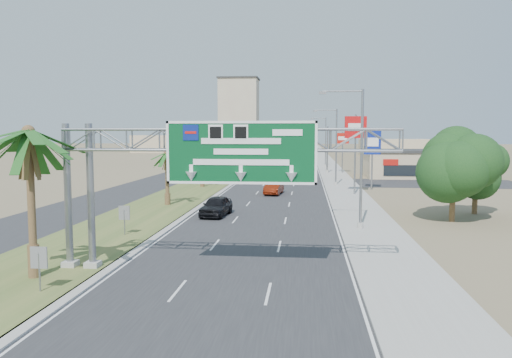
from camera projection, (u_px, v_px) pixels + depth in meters
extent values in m
cube|color=#28282B|center=(291.00, 161.00, 123.78)|extent=(12.00, 300.00, 0.02)
cube|color=#9E9B93|center=(326.00, 161.00, 122.93)|extent=(4.00, 300.00, 0.10)
cube|color=#455E29|center=(252.00, 160.00, 124.77)|extent=(7.00, 300.00, 0.12)
cube|color=#28282B|center=(224.00, 160.00, 125.47)|extent=(8.00, 300.00, 0.02)
cylinder|color=gray|center=(91.00, 197.00, 25.08)|extent=(0.36, 0.36, 7.40)
cylinder|color=gray|center=(68.00, 197.00, 25.20)|extent=(0.36, 0.36, 7.40)
cube|color=#9E9B93|center=(93.00, 265.00, 25.41)|extent=(0.70, 0.70, 0.40)
cube|color=#9E9B93|center=(70.00, 265.00, 25.53)|extent=(0.70, 0.70, 0.40)
cube|color=#074620|center=(241.00, 153.00, 23.63)|extent=(7.20, 0.12, 3.00)
cube|color=navy|center=(191.00, 133.00, 23.70)|extent=(0.75, 0.03, 0.75)
cone|color=white|center=(241.00, 177.00, 23.66)|extent=(0.56, 0.56, 0.45)
cylinder|color=brown|center=(32.00, 206.00, 23.32)|extent=(0.36, 0.36, 7.00)
cylinder|color=brown|center=(34.00, 262.00, 23.57)|extent=(0.54, 0.54, 1.68)
cylinder|color=brown|center=(167.00, 180.00, 47.22)|extent=(0.36, 0.36, 5.00)
cylinder|color=brown|center=(168.00, 200.00, 47.40)|extent=(0.54, 0.54, 1.20)
cylinder|color=brown|center=(202.00, 165.00, 63.03)|extent=(0.36, 0.36, 5.80)
cylinder|color=brown|center=(202.00, 182.00, 63.24)|extent=(0.54, 0.54, 1.39)
cylinder|color=brown|center=(225.00, 162.00, 80.93)|extent=(0.36, 0.36, 4.50)
cylinder|color=brown|center=(225.00, 172.00, 81.09)|extent=(0.54, 0.54, 1.08)
cylinder|color=brown|center=(240.00, 154.00, 99.72)|extent=(0.36, 0.36, 5.20)
cylinder|color=brown|center=(240.00, 164.00, 99.90)|extent=(0.54, 0.54, 1.25)
cylinder|color=brown|center=(253.00, 151.00, 124.50)|extent=(0.36, 0.36, 4.80)
cylinder|color=brown|center=(253.00, 158.00, 124.67)|extent=(0.54, 0.54, 1.15)
cylinder|color=gray|center=(361.00, 160.00, 35.39)|extent=(0.20, 0.20, 10.00)
cylinder|color=gray|center=(343.00, 91.00, 35.08)|extent=(2.80, 0.12, 0.12)
cube|color=slate|center=(323.00, 93.00, 35.23)|extent=(0.50, 0.22, 0.18)
cylinder|color=#9E9B93|center=(360.00, 226.00, 35.83)|extent=(0.44, 0.44, 0.50)
cylinder|color=gray|center=(336.00, 148.00, 65.11)|extent=(0.20, 0.20, 10.00)
cylinder|color=gray|center=(326.00, 110.00, 64.80)|extent=(2.80, 0.12, 0.12)
cube|color=slate|center=(315.00, 111.00, 64.95)|extent=(0.50, 0.22, 0.18)
cylinder|color=#9E9B93|center=(336.00, 184.00, 65.55)|extent=(0.44, 0.44, 0.50)
cylinder|color=gray|center=(326.00, 142.00, 100.78)|extent=(0.20, 0.20, 10.00)
cylinder|color=gray|center=(319.00, 118.00, 100.47)|extent=(2.80, 0.12, 0.12)
cube|color=slate|center=(312.00, 119.00, 100.62)|extent=(0.50, 0.22, 0.18)
cylinder|color=#9E9B93|center=(325.00, 166.00, 101.22)|extent=(0.44, 0.44, 0.50)
cylinder|color=gray|center=(327.00, 150.00, 85.05)|extent=(0.28, 0.28, 8.00)
cylinder|color=gray|center=(298.00, 128.00, 85.20)|extent=(10.00, 0.18, 0.18)
cube|color=black|center=(307.00, 131.00, 84.89)|extent=(0.32, 0.18, 0.95)
cube|color=black|center=(289.00, 131.00, 85.19)|extent=(0.32, 0.18, 0.95)
cube|color=black|center=(275.00, 131.00, 85.44)|extent=(0.32, 0.18, 0.95)
sphere|color=red|center=(307.00, 129.00, 84.75)|extent=(0.22, 0.22, 0.22)
imported|color=black|center=(328.00, 132.00, 84.77)|extent=(0.16, 0.16, 0.60)
cylinder|color=#9E9B93|center=(327.00, 172.00, 85.39)|extent=(0.56, 0.56, 0.60)
cube|color=tan|center=(424.00, 164.00, 77.82)|extent=(18.00, 10.00, 4.00)
cylinder|color=brown|center=(453.00, 197.00, 38.89)|extent=(0.44, 0.44, 3.90)
sphere|color=#133916|center=(454.00, 164.00, 38.65)|extent=(4.50, 4.50, 4.50)
cylinder|color=brown|center=(475.00, 195.00, 42.58)|extent=(0.44, 0.44, 3.30)
sphere|color=#133916|center=(476.00, 169.00, 42.38)|extent=(3.50, 3.50, 3.50)
cylinder|color=gray|center=(40.00, 274.00, 21.44)|extent=(0.08, 0.08, 1.80)
cube|color=slate|center=(39.00, 258.00, 21.37)|extent=(0.75, 0.06, 0.95)
cylinder|color=gray|center=(125.00, 223.00, 33.40)|extent=(0.08, 0.08, 1.80)
cube|color=slate|center=(124.00, 213.00, 33.33)|extent=(0.75, 0.06, 0.95)
cube|color=tan|center=(239.00, 113.00, 264.04)|extent=(20.00, 16.00, 35.00)
cube|color=tan|center=(169.00, 144.00, 177.51)|extent=(24.00, 14.00, 6.00)
cube|color=tan|center=(394.00, 147.00, 150.29)|extent=(20.00, 12.00, 5.00)
imported|color=black|center=(216.00, 206.00, 41.60)|extent=(2.41, 5.01, 1.65)
imported|color=#671909|center=(274.00, 187.00, 56.23)|extent=(2.11, 4.87, 1.56)
imported|color=gray|center=(305.00, 176.00, 70.99)|extent=(2.78, 5.63, 1.54)
imported|color=black|center=(274.00, 168.00, 87.74)|extent=(2.10, 4.60, 1.31)
cylinder|color=gray|center=(355.00, 155.00, 55.29)|extent=(0.20, 0.20, 8.95)
cube|color=red|center=(356.00, 127.00, 55.01)|extent=(2.42, 0.53, 2.40)
cube|color=white|center=(356.00, 127.00, 54.83)|extent=(1.68, 0.20, 0.84)
cylinder|color=gray|center=(372.00, 159.00, 60.32)|extent=(0.20, 0.20, 7.52)
cube|color=navy|center=(372.00, 142.00, 60.13)|extent=(2.01, 0.83, 3.00)
cube|color=white|center=(373.00, 142.00, 59.95)|extent=(1.36, 0.42, 1.05)
cylinder|color=gray|center=(342.00, 153.00, 85.61)|extent=(0.20, 0.20, 7.08)
cube|color=red|center=(343.00, 138.00, 85.38)|extent=(2.20, 0.87, 1.80)
cube|color=white|center=(343.00, 138.00, 85.21)|extent=(1.50, 0.44, 0.63)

